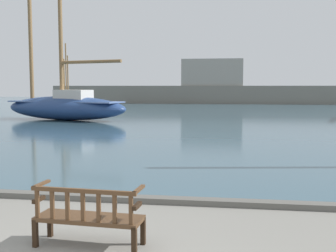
{
  "coord_description": "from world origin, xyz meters",
  "views": [
    {
      "loc": [
        2.24,
        -4.46,
        2.38
      ],
      "look_at": [
        0.09,
        10.0,
        1.0
      ],
      "focal_mm": 45.0,
      "sensor_mm": 36.0,
      "label": 1
    }
  ],
  "objects": [
    {
      "name": "sailboat_distant_harbor",
      "position": [
        -12.82,
        32.82,
        0.6
      ],
      "size": [
        2.65,
        5.54,
        6.26
      ],
      "color": "maroon",
      "rests_on": "harbor_water"
    },
    {
      "name": "park_bench",
      "position": [
        0.18,
        1.37,
        0.47
      ],
      "size": [
        1.63,
        0.63,
        0.92
      ],
      "color": "black",
      "rests_on": "ground"
    },
    {
      "name": "sailboat_mid_starboard",
      "position": [
        -8.98,
        23.04,
        1.12
      ],
      "size": [
        9.84,
        5.11,
        12.13
      ],
      "color": "navy",
      "rests_on": "harbor_water"
    },
    {
      "name": "quay_edge_kerb",
      "position": [
        0.0,
        3.85,
        0.06
      ],
      "size": [
        40.0,
        0.3,
        0.12
      ],
      "primitive_type": "cube",
      "color": "#5B5954",
      "rests_on": "ground"
    },
    {
      "name": "harbor_water",
      "position": [
        0.0,
        44.0,
        0.04
      ],
      "size": [
        100.0,
        80.0,
        0.08
      ],
      "primitive_type": "cube",
      "color": "#385666",
      "rests_on": "ground"
    },
    {
      "name": "far_breakwater",
      "position": [
        -0.04,
        52.36,
        1.78
      ],
      "size": [
        44.35,
        2.4,
        6.02
      ],
      "color": "slate",
      "rests_on": "ground"
    }
  ]
}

